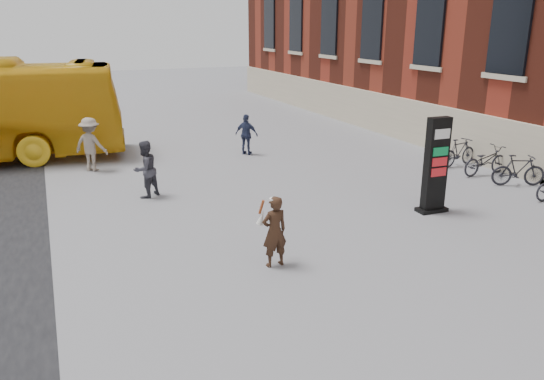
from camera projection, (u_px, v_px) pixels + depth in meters
name	position (u px, v px, depth m)	size (l,w,h in m)	color
ground	(301.00, 258.00, 11.53)	(100.00, 100.00, 0.00)	#9E9EA3
info_pylon	(436.00, 166.00, 13.98)	(0.83, 0.44, 2.57)	black
woman	(274.00, 231.00, 10.94)	(0.60, 0.56, 1.54)	black
pedestrian_a	(145.00, 169.00, 15.32)	(0.81, 0.63, 1.67)	#37363F
pedestrian_b	(91.00, 144.00, 18.06)	(1.19, 0.68, 1.84)	gray
pedestrian_c	(247.00, 135.00, 20.35)	(0.91, 0.38, 1.56)	#2A3150
bike_5	(519.00, 170.00, 16.48)	(0.47, 1.66, 1.00)	black
bike_6	(485.00, 161.00, 17.69)	(0.64, 1.85, 0.97)	black
bike_7	(459.00, 152.00, 18.79)	(0.47, 1.65, 0.99)	black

